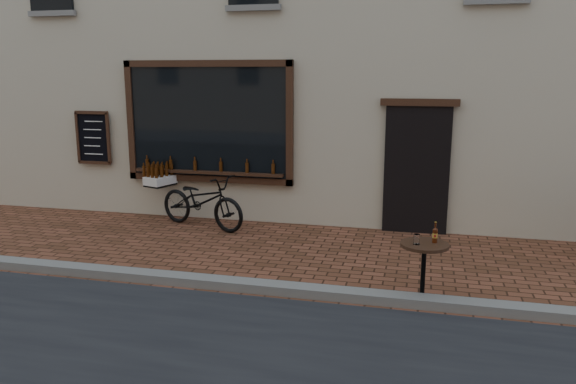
# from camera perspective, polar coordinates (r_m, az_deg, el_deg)

# --- Properties ---
(ground) EXTENTS (90.00, 90.00, 0.00)m
(ground) POSITION_cam_1_polar(r_m,az_deg,el_deg) (7.16, -3.70, -10.54)
(ground) COLOR #522D1A
(ground) RESTS_ON ground
(kerb) EXTENTS (90.00, 0.25, 0.12)m
(kerb) POSITION_cam_1_polar(r_m,az_deg,el_deg) (7.32, -3.23, -9.52)
(kerb) COLOR slate
(kerb) RESTS_ON ground
(cargo_bicycle) EXTENTS (2.26, 1.27, 1.05)m
(cargo_bicycle) POSITION_cam_1_polar(r_m,az_deg,el_deg) (10.22, -8.90, -0.81)
(cargo_bicycle) COLOR black
(cargo_bicycle) RESTS_ON ground
(bistro_table) EXTENTS (0.58, 0.58, 0.99)m
(bistro_table) POSITION_cam_1_polar(r_m,az_deg,el_deg) (7.01, 13.65, -6.74)
(bistro_table) COLOR black
(bistro_table) RESTS_ON ground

